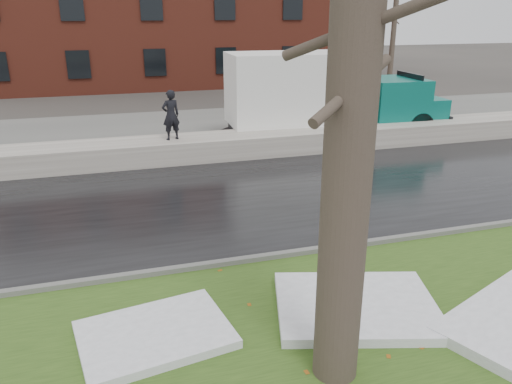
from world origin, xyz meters
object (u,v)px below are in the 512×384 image
object	(u,v)px
fire_hydrant	(345,240)
worker	(171,115)
tree	(352,96)
box_truck	(324,94)

from	to	relation	value
fire_hydrant	worker	size ratio (longest dim) A/B	0.45
tree	box_truck	distance (m)	13.72
tree	box_truck	size ratio (longest dim) A/B	0.75
tree	box_truck	world-z (taller)	tree
box_truck	worker	size ratio (longest dim) A/B	6.17
fire_hydrant	worker	xyz separation A→B (m)	(-2.33, 8.00, 1.13)
fire_hydrant	box_truck	xyz separation A→B (m)	(3.68, 9.46, 1.33)
worker	box_truck	bearing A→B (deg)	179.11
box_truck	tree	bearing A→B (deg)	-110.44
box_truck	worker	distance (m)	6.18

